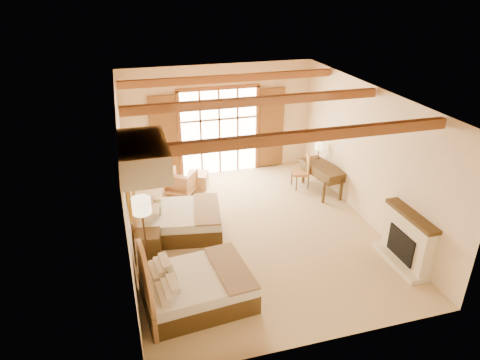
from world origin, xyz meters
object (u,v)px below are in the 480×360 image
object	(u,v)px
bed_far	(173,219)
nightstand	(148,246)
bed_near	(189,286)
desk	(322,177)
armchair	(181,182)

from	to	relation	value
bed_far	nightstand	distance (m)	1.04
nightstand	bed_far	bearing A→B (deg)	61.17
bed_near	nightstand	xyz separation A→B (m)	(-0.59, 1.59, -0.08)
bed_near	desk	world-z (taller)	bed_near
bed_near	armchair	world-z (taller)	bed_near
bed_far	desk	size ratio (longest dim) A/B	1.41
bed_far	armchair	xyz separation A→B (m)	(0.47, 1.94, -0.04)
bed_far	armchair	distance (m)	2.00
bed_near	desk	size ratio (longest dim) A/B	1.37
bed_far	nightstand	world-z (taller)	bed_far
nightstand	armchair	xyz separation A→B (m)	(1.11, 2.77, 0.03)
bed_far	nightstand	xyz separation A→B (m)	(-0.63, -0.82, -0.07)
nightstand	desk	distance (m)	5.18
bed_near	nightstand	bearing A→B (deg)	104.96
bed_far	nightstand	size ratio (longest dim) A/B	3.48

